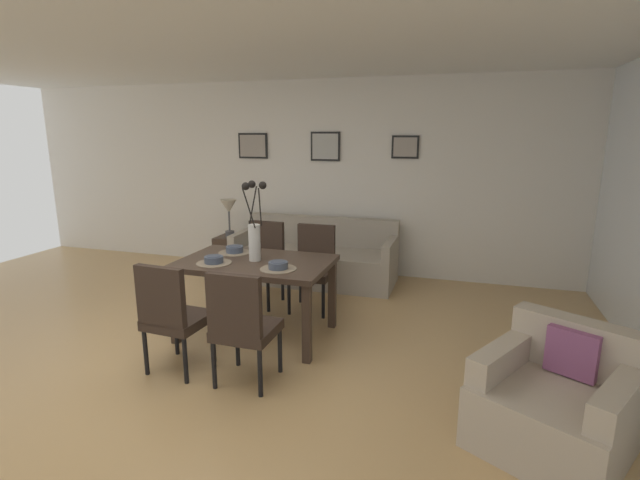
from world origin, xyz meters
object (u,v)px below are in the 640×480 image
at_px(bowl_far_left, 278,265).
at_px(framed_picture_center, 325,146).
at_px(side_table, 231,255).
at_px(table_lamp, 229,210).
at_px(dining_table, 255,270).
at_px(dining_chair_near_right, 263,259).
at_px(armchair, 556,403).
at_px(dining_chair_far_left, 242,323).
at_px(bowl_near_left, 214,259).
at_px(bowl_near_right, 235,249).
at_px(dining_chair_near_left, 172,313).
at_px(dining_chair_far_right, 313,263).
at_px(framed_picture_right, 405,147).
at_px(centerpiece_vase, 254,231).
at_px(sofa, 316,259).
at_px(framed_picture_left, 253,146).

xyz_separation_m(bowl_far_left, framed_picture_center, (-0.32, 2.49, 0.95)).
height_order(side_table, table_lamp, table_lamp).
relative_size(dining_table, dining_chair_near_right, 1.52).
bearing_deg(framed_picture_center, table_lamp, -155.39).
distance_m(dining_chair_near_right, armchair, 3.30).
distance_m(dining_chair_near_right, dining_chair_far_left, 1.84).
height_order(bowl_near_left, armchair, bowl_near_left).
bearing_deg(armchair, side_table, 143.38).
relative_size(bowl_near_right, bowl_far_left, 1.00).
bearing_deg(dining_chair_near_left, dining_chair_far_right, 69.86).
distance_m(dining_chair_near_left, framed_picture_right, 3.66).
distance_m(armchair, framed_picture_right, 3.81).
relative_size(dining_chair_near_left, bowl_near_right, 5.41).
height_order(dining_chair_near_left, bowl_near_right, dining_chair_near_left).
bearing_deg(framed_picture_right, bowl_far_left, -106.76).
height_order(dining_table, centerpiece_vase, centerpiece_vase).
distance_m(dining_chair_near_left, centerpiece_vase, 1.06).
relative_size(centerpiece_vase, framed_picture_center, 1.81).
bearing_deg(dining_chair_near_right, side_table, 134.83).
relative_size(dining_chair_far_left, dining_chair_far_right, 1.00).
distance_m(dining_table, dining_chair_near_right, 0.92).
bearing_deg(armchair, dining_chair_near_right, 146.61).
bearing_deg(framed_picture_right, bowl_near_right, -123.46).
distance_m(side_table, table_lamp, 0.63).
xyz_separation_m(dining_chair_near_right, bowl_far_left, (0.63, -1.06, 0.27)).
xyz_separation_m(dining_table, sofa, (0.02, 1.81, -0.37)).
relative_size(bowl_near_left, armchair, 0.16).
xyz_separation_m(table_lamp, framed_picture_right, (2.26, 0.55, 0.83)).
height_order(dining_chair_far_left, table_lamp, table_lamp).
bearing_deg(bowl_near_left, framed_picture_center, 82.80).
height_order(dining_chair_far_left, sofa, dining_chair_far_left).
bearing_deg(framed_picture_center, bowl_near_right, -98.57).
xyz_separation_m(table_lamp, framed_picture_center, (1.19, 0.55, 0.83)).
distance_m(centerpiece_vase, side_table, 2.25).
xyz_separation_m(bowl_near_right, framed_picture_left, (-0.75, 2.09, 0.95)).
distance_m(bowl_far_left, table_lamp, 2.47).
bearing_deg(armchair, framed_picture_center, 126.91).
relative_size(dining_chair_near_right, side_table, 1.77).
xyz_separation_m(dining_chair_far_left, framed_picture_right, (0.77, 3.17, 1.21)).
relative_size(dining_chair_far_left, sofa, 0.44).
relative_size(dining_chair_far_right, framed_picture_left, 2.11).
xyz_separation_m(dining_table, dining_chair_far_right, (0.30, 0.84, -0.14)).
bearing_deg(bowl_near_left, armchair, -15.32).
height_order(dining_chair_far_right, bowl_near_left, dining_chair_far_right).
xyz_separation_m(dining_chair_far_left, bowl_near_right, (-0.61, 1.08, 0.27)).
bearing_deg(bowl_near_left, dining_chair_near_left, -91.09).
height_order(table_lamp, framed_picture_right, framed_picture_right).
relative_size(sofa, framed_picture_left, 4.77).
distance_m(dining_chair_near_left, bowl_far_left, 0.96).
bearing_deg(bowl_near_right, sofa, 78.40).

